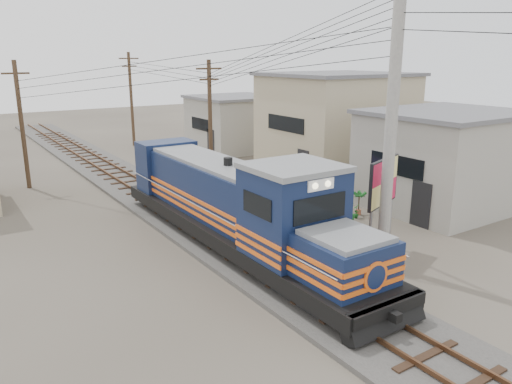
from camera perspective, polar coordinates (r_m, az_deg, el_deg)
ground at (r=16.63m, az=4.44°, el=-10.39°), size 120.00×120.00×0.00m
ballast at (r=24.72m, az=-9.86°, el=-1.67°), size 3.60×70.00×0.16m
track at (r=24.67m, az=-9.88°, el=-1.27°), size 1.15×70.00×0.12m
locomotive at (r=18.84m, az=-2.27°, el=-1.75°), size 2.83×15.38×3.81m
utility_pole_main at (r=17.18m, az=15.19°, el=7.42°), size 0.40×0.40×10.00m
wooden_pole_mid at (r=29.44m, az=-5.27°, el=8.37°), size 1.60×0.24×7.00m
wooden_pole_far at (r=42.32m, az=-14.07°, el=10.43°), size 1.60×0.24×7.50m
wooden_pole_left at (r=30.29m, az=-25.22°, el=7.19°), size 1.60×0.24×7.00m
power_lines at (r=22.24m, az=-9.49°, el=16.05°), size 9.65×19.00×3.30m
shophouse_front at (r=25.95m, az=20.86°, el=3.55°), size 7.35×6.30×4.70m
shophouse_mid at (r=32.50m, az=9.13°, el=7.88°), size 8.40×7.35×6.20m
shophouse_back at (r=39.72m, az=-2.40°, el=7.93°), size 6.30×6.30×4.20m
billboard at (r=18.56m, az=14.37°, el=0.83°), size 2.26×0.97×3.67m
market_umbrella at (r=24.29m, az=5.73°, el=2.56°), size 2.40×2.40×2.13m
vendor at (r=24.65m, az=8.27°, el=-0.08°), size 0.59×0.45×1.46m
plant_nursery at (r=22.74m, az=6.46°, el=-2.04°), size 3.41×3.20×1.07m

